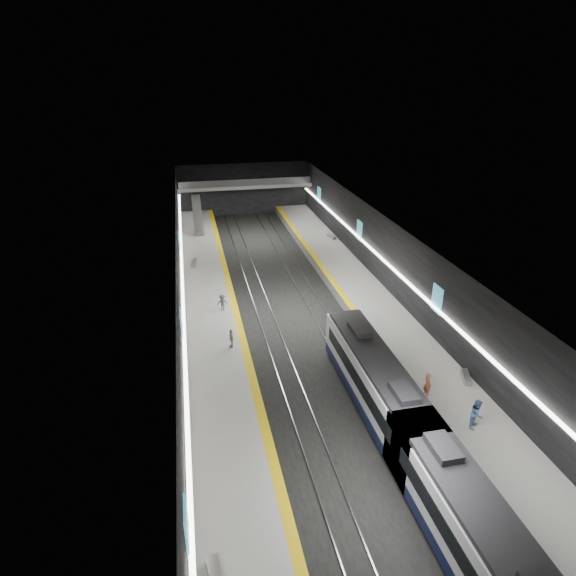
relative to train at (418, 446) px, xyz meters
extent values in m
plane|color=black|center=(-2.50, 20.50, -2.20)|extent=(70.00, 70.00, 0.00)
cube|color=beige|center=(-2.50, 20.50, 5.80)|extent=(20.00, 70.00, 0.04)
cube|color=black|center=(-12.50, 20.50, 1.80)|extent=(0.04, 70.00, 8.00)
cube|color=black|center=(7.50, 20.50, 1.80)|extent=(0.04, 70.00, 8.00)
cube|color=black|center=(-2.50, 55.50, 1.80)|extent=(20.00, 0.04, 8.00)
cube|color=slate|center=(-10.00, 20.50, -1.70)|extent=(5.00, 70.00, 1.00)
cube|color=#989894|center=(-10.00, 20.50, -1.19)|extent=(5.00, 70.00, 0.02)
cube|color=yellow|center=(-7.80, 20.50, -1.18)|extent=(0.60, 70.00, 0.02)
cube|color=slate|center=(5.00, 20.50, -1.70)|extent=(5.00, 70.00, 1.00)
cube|color=#989894|center=(5.00, 20.50, -1.19)|extent=(5.00, 70.00, 0.02)
cube|color=yellow|center=(2.80, 20.50, -1.18)|extent=(0.60, 70.00, 0.02)
cube|color=gray|center=(-5.72, 20.50, -2.14)|extent=(0.08, 70.00, 0.12)
cube|color=gray|center=(-4.28, 20.50, -2.14)|extent=(0.08, 70.00, 0.12)
cube|color=gray|center=(-0.72, 20.50, -2.14)|extent=(0.08, 70.00, 0.12)
cube|color=gray|center=(0.72, 20.50, -2.14)|extent=(0.08, 70.00, 0.12)
cube|color=#0F163A|center=(0.00, -6.00, -1.45)|extent=(2.65, 15.00, 0.80)
cube|color=white|center=(0.00, -6.00, 0.20)|extent=(2.65, 15.00, 2.50)
cube|color=black|center=(0.00, -6.00, 1.60)|extent=(2.44, 14.25, 0.30)
cube|color=black|center=(0.00, -6.00, 0.25)|extent=(2.69, 13.20, 1.00)
cube|color=#0F163A|center=(0.00, 6.01, -1.45)|extent=(2.65, 15.00, 0.80)
cube|color=white|center=(0.00, 6.01, 0.20)|extent=(2.65, 15.00, 2.50)
cube|color=black|center=(0.00, 6.01, 1.60)|extent=(2.44, 14.25, 0.30)
cube|color=black|center=(0.00, 6.01, 0.25)|extent=(2.69, 13.20, 1.00)
cube|color=black|center=(0.00, -1.51, 0.15)|extent=(1.85, 0.05, 1.20)
cube|color=#46ABD3|center=(-12.42, -4.50, 2.30)|extent=(0.10, 1.50, 2.20)
cube|color=#46ABD3|center=(-12.42, 12.50, 2.30)|extent=(0.10, 1.50, 2.20)
cube|color=#46ABD3|center=(-12.42, 30.50, 2.30)|extent=(0.10, 1.50, 2.20)
cube|color=#46ABD3|center=(-12.42, 47.50, 2.30)|extent=(0.10, 1.50, 2.20)
cube|color=#46ABD3|center=(7.42, 12.50, 2.30)|extent=(0.10, 1.50, 2.20)
cube|color=#46ABD3|center=(7.42, 30.50, 2.30)|extent=(0.10, 1.50, 2.20)
cube|color=#46ABD3|center=(7.42, 47.50, 2.30)|extent=(0.10, 1.50, 2.20)
cube|color=white|center=(-12.30, 20.50, 1.60)|extent=(0.25, 68.60, 0.12)
cube|color=white|center=(7.30, 20.50, 1.60)|extent=(0.25, 68.60, 0.12)
cube|color=gray|center=(-2.50, 53.50, 2.80)|extent=(20.00, 3.00, 0.50)
cube|color=#47474C|center=(-2.50, 52.05, 3.55)|extent=(19.60, 0.08, 1.00)
cube|color=#99999E|center=(-10.00, 46.50, 0.70)|extent=(1.20, 7.50, 3.92)
cube|color=#99999E|center=(-11.09, 33.04, -0.98)|extent=(0.72, 1.84, 0.44)
cube|color=#99999E|center=(7.00, 6.60, -0.99)|extent=(1.01, 1.72, 0.41)
cube|color=#99999E|center=(6.72, 38.55, -0.99)|extent=(0.83, 1.78, 0.42)
imported|color=#C05447|center=(3.43, 5.57, -0.35)|extent=(0.48, 0.66, 1.69)
imported|color=#5070AF|center=(4.86, 2.00, -0.21)|extent=(1.21, 1.21, 1.97)
imported|color=#B8B0A8|center=(-8.81, 14.46, -0.41)|extent=(0.48, 0.96, 1.57)
imported|color=#45454D|center=(-8.92, 21.01, -0.43)|extent=(1.00, 0.59, 1.54)
camera|label=1|loc=(-11.29, -18.45, 18.96)|focal=30.00mm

